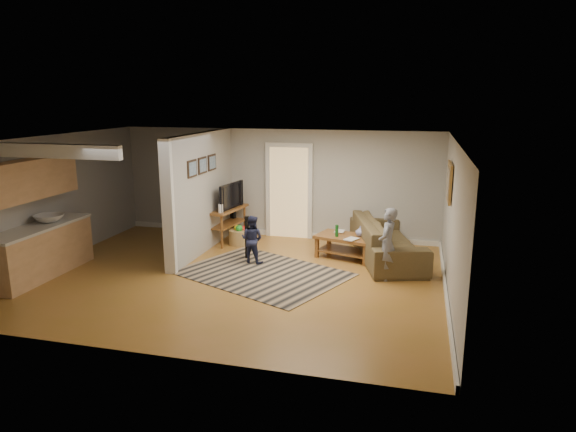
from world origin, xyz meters
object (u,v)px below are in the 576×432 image
object	(u,v)px
toy_basket	(240,236)
speaker_left	(247,237)
tv_console	(228,211)
speaker_right	(233,214)
toddler	(252,262)
child	(386,279)
sofa	(386,258)
coffee_table	(347,241)

from	to	relation	value
toy_basket	speaker_left	bearing A→B (deg)	-62.54
toy_basket	tv_console	bearing A→B (deg)	158.26
speaker_right	toddler	world-z (taller)	speaker_right
child	tv_console	bearing A→B (deg)	-105.78
sofa	toddler	bearing A→B (deg)	93.42
speaker_left	speaker_right	bearing A→B (deg)	108.43
coffee_table	child	size ratio (longest dim) A/B	1.02
child	toy_basket	bearing A→B (deg)	-106.00
child	toddler	distance (m)	2.66
toy_basket	speaker_right	bearing A→B (deg)	121.84
coffee_table	toy_basket	size ratio (longest dim) A/B	2.63
sofa	toy_basket	size ratio (longest dim) A/B	5.34
tv_console	toddler	world-z (taller)	tv_console
speaker_left	toy_basket	world-z (taller)	speaker_left
coffee_table	speaker_left	size ratio (longest dim) A/B	1.52
sofa	speaker_right	distance (m)	3.77
speaker_left	toy_basket	xyz separation A→B (m)	(-0.49, 0.94, -0.25)
speaker_right	child	distance (m)	4.31
tv_console	speaker_left	xyz separation A→B (m)	(0.83, -1.08, -0.27)
tv_console	speaker_left	bearing A→B (deg)	-44.28
coffee_table	toddler	size ratio (longest dim) A/B	1.40
sofa	toddler	xyz separation A→B (m)	(-2.56, -0.93, 0.00)
speaker_right	coffee_table	bearing A→B (deg)	-1.73
child	speaker_right	bearing A→B (deg)	-111.68
tv_console	toddler	distance (m)	1.79
sofa	toy_basket	bearing A→B (deg)	69.12
speaker_left	coffee_table	bearing A→B (deg)	4.35
toy_basket	coffee_table	bearing A→B (deg)	-9.52
speaker_left	speaker_right	xyz separation A→B (m)	(-0.89, 1.59, 0.09)
speaker_right	toddler	bearing A→B (deg)	-41.02
toddler	speaker_left	bearing A→B (deg)	-43.42
speaker_left	tv_console	bearing A→B (deg)	116.66
tv_console	toy_basket	bearing A→B (deg)	-13.54
toy_basket	toddler	xyz separation A→B (m)	(0.67, -1.17, -0.19)
speaker_right	speaker_left	bearing A→B (deg)	-42.15
speaker_left	toddler	world-z (taller)	speaker_left
coffee_table	child	distance (m)	1.42
toy_basket	child	bearing A→B (deg)	-24.21
sofa	toy_basket	xyz separation A→B (m)	(-3.22, 0.24, 0.19)
toddler	tv_console	bearing A→B (deg)	-43.43
child	toddler	xyz separation A→B (m)	(-2.64, 0.31, 0.00)
coffee_table	child	xyz separation A→B (m)	(0.86, -1.08, -0.37)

